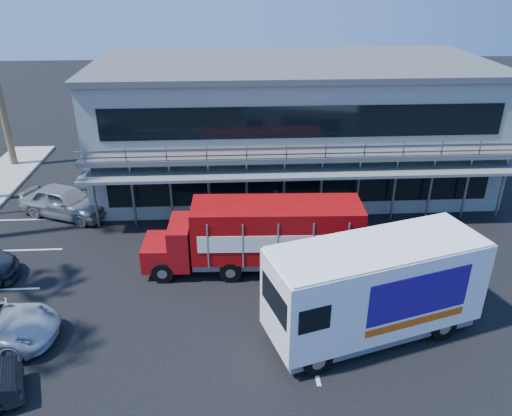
{
  "coord_description": "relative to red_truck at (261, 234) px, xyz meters",
  "views": [
    {
      "loc": [
        -0.7,
        -13.7,
        12.18
      ],
      "look_at": [
        0.44,
        6.43,
        2.3
      ],
      "focal_mm": 35.0,
      "sensor_mm": 36.0,
      "label": 1
    }
  ],
  "objects": [
    {
      "name": "ground",
      "position": [
        -0.6,
        -5.02,
        -1.72
      ],
      "size": [
        120.0,
        120.0,
        0.0
      ],
      "primitive_type": "plane",
      "color": "black",
      "rests_on": "ground"
    },
    {
      "name": "building",
      "position": [
        2.4,
        9.91,
        1.93
      ],
      "size": [
        22.4,
        12.0,
        7.3
      ],
      "color": "gray",
      "rests_on": "ground"
    },
    {
      "name": "red_truck",
      "position": [
        0.0,
        0.0,
        0.0
      ],
      "size": [
        9.4,
        2.59,
        3.14
      ],
      "rotation": [
        0.0,
        0.0,
        -0.04
      ],
      "color": "maroon",
      "rests_on": "ground"
    },
    {
      "name": "white_van",
      "position": [
        3.66,
        -4.55,
        0.25
      ],
      "size": [
        8.02,
        4.68,
        3.71
      ],
      "rotation": [
        0.0,
        0.0,
        0.29
      ],
      "color": "white",
      "rests_on": "ground"
    },
    {
      "name": "parked_car_e",
      "position": [
        -10.1,
        5.78,
        -0.88
      ],
      "size": [
        5.29,
        3.74,
        1.67
      ],
      "primitive_type": "imported",
      "rotation": [
        0.0,
        0.0,
        1.17
      ],
      "color": "gray",
      "rests_on": "ground"
    }
  ]
}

